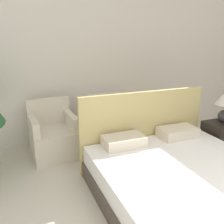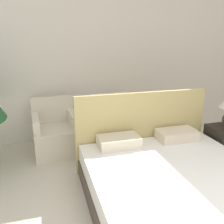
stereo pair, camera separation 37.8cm
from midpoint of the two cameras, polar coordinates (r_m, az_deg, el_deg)
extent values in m
cube|color=silver|center=(4.62, 1.04, 12.07)|extent=(10.00, 0.06, 2.90)
cube|color=#4C4238|center=(3.05, 18.12, -18.48)|extent=(1.88, 1.98, 0.22)
cube|color=white|center=(2.93, 18.54, -14.85)|extent=(1.85, 1.94, 0.23)
cube|color=tan|center=(3.62, 9.90, -4.13)|extent=(1.92, 0.06, 1.10)
cube|color=beige|center=(3.28, 4.88, -6.79)|extent=(0.54, 0.32, 0.14)
cube|color=beige|center=(3.65, 17.50, -5.04)|extent=(0.54, 0.32, 0.14)
cube|color=beige|center=(4.12, -10.08, -6.47)|extent=(0.72, 0.71, 0.44)
cube|color=beige|center=(4.27, -11.03, 0.56)|extent=(0.69, 0.09, 0.44)
cube|color=beige|center=(3.98, -14.47, -2.56)|extent=(0.13, 0.62, 0.22)
cube|color=beige|center=(4.06, -6.24, -1.75)|extent=(0.13, 0.62, 0.22)
cube|color=beige|center=(4.32, 3.27, -5.12)|extent=(0.74, 0.74, 0.44)
cube|color=beige|center=(4.45, 1.73, 1.54)|extent=(0.69, 0.12, 0.44)
cube|color=beige|center=(4.10, -0.37, -1.42)|extent=(0.16, 0.62, 0.22)
cube|color=beige|center=(4.33, 6.87, -0.54)|extent=(0.16, 0.62, 0.22)
cylinder|color=brown|center=(4.22, -3.33, -5.64)|extent=(0.31, 0.31, 0.44)
camera|label=1|loc=(0.19, -87.14, 0.86)|focal=40.00mm
camera|label=2|loc=(0.19, 92.86, -0.86)|focal=40.00mm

